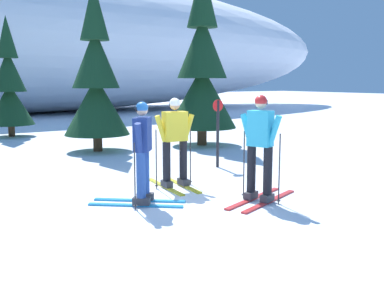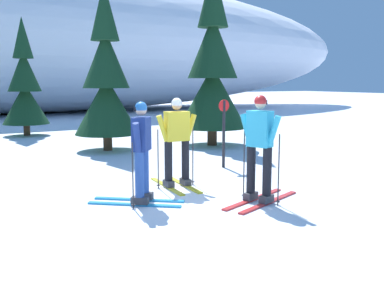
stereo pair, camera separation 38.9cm
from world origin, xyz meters
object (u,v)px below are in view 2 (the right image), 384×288
at_px(pine_tree_far_right, 213,71).
at_px(skier_yellow_jacket, 177,140).
at_px(skier_navy_jacket, 141,151).
at_px(pine_tree_center, 25,87).
at_px(skier_cyan_jacket, 260,147).
at_px(trail_marker_post, 224,129).
at_px(pine_tree_center_right, 106,81).

bearing_deg(pine_tree_far_right, skier_yellow_jacket, -128.93).
relative_size(skier_navy_jacket, pine_tree_center, 0.39).
bearing_deg(skier_cyan_jacket, trail_marker_post, 67.30).
xyz_separation_m(skier_cyan_jacket, pine_tree_center, (-1.71, 11.79, 0.88)).
bearing_deg(trail_marker_post, pine_tree_center_right, 111.12).
xyz_separation_m(skier_cyan_jacket, skier_navy_jacket, (-1.73, 0.93, -0.05)).
xyz_separation_m(skier_navy_jacket, pine_tree_center, (0.03, 10.86, 0.94)).
relative_size(skier_cyan_jacket, pine_tree_center_right, 0.37).
bearing_deg(pine_tree_far_right, trail_marker_post, -118.04).
xyz_separation_m(skier_yellow_jacket, pine_tree_center_right, (0.39, 5.12, 1.12)).
height_order(pine_tree_center, pine_tree_center_right, pine_tree_center_right).
xyz_separation_m(pine_tree_center_right, trail_marker_post, (1.50, -3.89, -1.12)).
bearing_deg(pine_tree_far_right, skier_navy_jacket, -131.83).
bearing_deg(pine_tree_center, skier_cyan_jacket, -81.75).
bearing_deg(skier_navy_jacket, pine_tree_center_right, 76.15).
relative_size(skier_navy_jacket, pine_tree_center_right, 0.35).
height_order(pine_tree_center_right, trail_marker_post, pine_tree_center_right).
height_order(pine_tree_center, trail_marker_post, pine_tree_center).
height_order(skier_cyan_jacket, skier_yellow_jacket, skier_cyan_jacket).
bearing_deg(skier_yellow_jacket, trail_marker_post, 32.92).
bearing_deg(skier_yellow_jacket, pine_tree_far_right, 51.07).
distance_m(skier_yellow_jacket, pine_tree_center_right, 5.25).
bearing_deg(skier_cyan_jacket, pine_tree_center, 98.25).
height_order(skier_navy_jacket, trail_marker_post, skier_navy_jacket).
xyz_separation_m(pine_tree_center_right, pine_tree_far_right, (3.25, -0.61, 0.32)).
bearing_deg(pine_tree_far_right, skier_cyan_jacket, -115.60).
bearing_deg(skier_yellow_jacket, skier_cyan_jacket, -67.86).
distance_m(skier_navy_jacket, pine_tree_center_right, 6.14).
relative_size(skier_cyan_jacket, pine_tree_far_right, 0.32).
distance_m(pine_tree_center_right, pine_tree_far_right, 3.32).
distance_m(skier_cyan_jacket, trail_marker_post, 3.14).
bearing_deg(trail_marker_post, pine_tree_far_right, 61.96).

